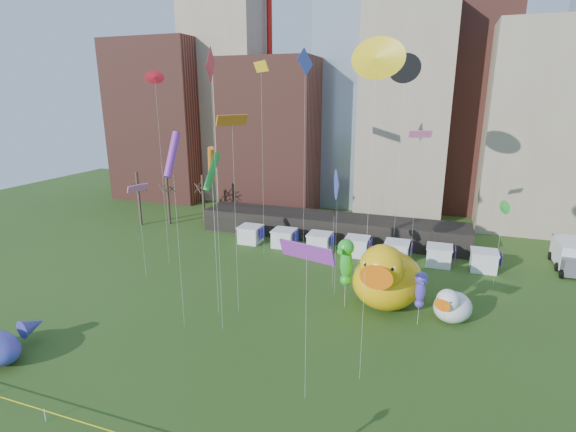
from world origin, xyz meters
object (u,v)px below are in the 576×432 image
at_px(seahorse_green, 346,259).
at_px(seahorse_purple, 421,287).
at_px(big_duck, 386,277).
at_px(small_duck, 452,306).
at_px(box_truck, 569,255).

relative_size(seahorse_green, seahorse_purple, 1.36).
height_order(big_duck, seahorse_green, big_duck).
relative_size(big_duck, small_duck, 1.90).
bearing_deg(small_duck, seahorse_green, -152.64).
bearing_deg(small_duck, big_duck, -162.32).
bearing_deg(seahorse_purple, box_truck, 46.62).
relative_size(big_duck, seahorse_purple, 1.84).
xyz_separation_m(small_duck, box_truck, (13.31, 18.16, 0.04)).
xyz_separation_m(small_duck, seahorse_purple, (-2.78, -1.66, 2.13)).
bearing_deg(seahorse_green, big_duck, 34.84).
distance_m(seahorse_purple, box_truck, 25.62).
bearing_deg(big_duck, seahorse_green, -156.18).
height_order(seahorse_green, box_truck, seahorse_green).
bearing_deg(seahorse_green, box_truck, 55.78).
distance_m(seahorse_green, box_truck, 29.81).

